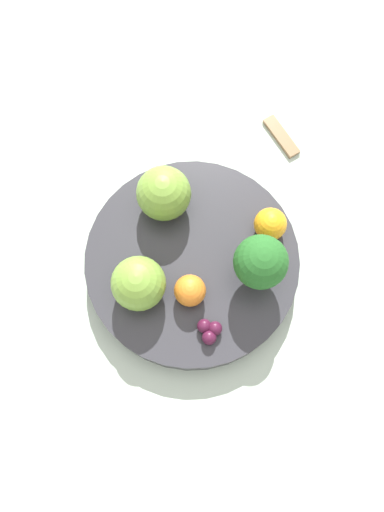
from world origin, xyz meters
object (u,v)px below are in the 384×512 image
(broccoli, at_px, (260,263))
(apple_green, at_px, (164,193))
(bowl, at_px, (192,262))
(orange_back, at_px, (270,224))
(grape_cluster, at_px, (209,331))
(spoon, at_px, (281,136))
(orange_front, at_px, (191,291))
(apple_red, at_px, (138,283))

(broccoli, bearing_deg, apple_green, -126.39)
(bowl, distance_m, orange_back, 0.10)
(broccoli, xyz_separation_m, grape_cluster, (0.07, -0.05, -0.04))
(orange_back, bearing_deg, apple_green, -101.92)
(apple_green, relative_size, spoon, 1.02)
(bowl, bearing_deg, spoon, 149.30)
(bowl, xyz_separation_m, apple_green, (-0.06, -0.04, 0.05))
(bowl, height_order, apple_green, apple_green)
(orange_front, bearing_deg, spoon, 154.48)
(bowl, height_order, spoon, bowl)
(broccoli, xyz_separation_m, apple_green, (-0.08, -0.11, -0.02))
(bowl, relative_size, spoon, 4.04)
(broccoli, xyz_separation_m, apple_red, (0.03, -0.13, -0.02))
(grape_cluster, bearing_deg, apple_red, -118.81)
(apple_green, height_order, spoon, apple_green)
(apple_red, xyz_separation_m, orange_back, (-0.08, 0.14, -0.01))
(broccoli, relative_size, orange_front, 2.20)
(orange_front, xyz_separation_m, spoon, (-0.22, 0.10, -0.05))
(apple_red, distance_m, orange_back, 0.16)
(apple_red, bearing_deg, grape_cluster, 61.19)
(orange_front, xyz_separation_m, grape_cluster, (0.04, 0.02, -0.01))
(bowl, bearing_deg, orange_front, 1.46)
(apple_red, relative_size, orange_front, 1.68)
(orange_back, relative_size, grape_cluster, 1.34)
(orange_back, xyz_separation_m, spoon, (-0.14, 0.02, -0.05))
(apple_red, distance_m, orange_front, 0.06)
(apple_red, bearing_deg, bowl, 125.56)
(apple_red, height_order, apple_green, apple_green)
(orange_back, bearing_deg, bowl, -65.35)
(apple_green, bearing_deg, grape_cluster, 21.61)
(orange_back, bearing_deg, spoon, 171.78)
(orange_back, xyz_separation_m, grape_cluster, (0.12, -0.06, -0.01))
(bowl, xyz_separation_m, grape_cluster, (0.08, 0.02, 0.02))
(bowl, xyz_separation_m, orange_front, (0.04, 0.00, 0.03))
(bowl, distance_m, apple_green, 0.09)
(apple_green, distance_m, orange_front, 0.11)
(broccoli, distance_m, orange_front, 0.08)
(apple_red, relative_size, apple_green, 0.95)
(orange_back, bearing_deg, broccoli, -14.55)
(apple_green, xyz_separation_m, orange_front, (0.11, 0.04, -0.01))
(apple_green, xyz_separation_m, grape_cluster, (0.15, 0.06, -0.02))
(grape_cluster, bearing_deg, orange_front, -151.50)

